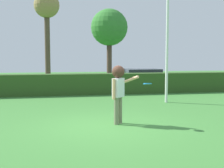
% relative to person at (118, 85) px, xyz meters
% --- Properties ---
extents(ground_plane, '(60.00, 60.00, 0.00)m').
position_rel_person_xyz_m(ground_plane, '(-0.38, -0.31, -1.20)').
color(ground_plane, '#3E7E35').
extents(person, '(0.82, 0.50, 1.81)m').
position_rel_person_xyz_m(person, '(0.00, 0.00, 0.00)').
color(person, '#75775A').
rests_on(person, ground).
extents(frisbee, '(0.25, 0.25, 0.06)m').
position_rel_person_xyz_m(frisbee, '(0.75, -0.55, 0.09)').
color(frisbee, '#268CE5').
extents(lamppost, '(0.24, 0.24, 5.64)m').
position_rel_person_xyz_m(lamppost, '(3.04, 3.85, 1.93)').
color(lamppost, silver).
rests_on(lamppost, ground).
extents(hedge_row, '(29.66, 0.90, 1.12)m').
position_rel_person_xyz_m(hedge_row, '(-0.38, 7.40, -0.64)').
color(hedge_row, '#2D4C1E').
rests_on(hedge_row, ground).
extents(parked_car_white, '(4.24, 1.88, 1.25)m').
position_rel_person_xyz_m(parked_car_white, '(3.66, 9.75, -0.51)').
color(parked_car_white, white).
rests_on(parked_car_white, ground).
extents(birch_tree, '(1.79, 1.79, 6.53)m').
position_rel_person_xyz_m(birch_tree, '(-2.30, 13.32, 4.10)').
color(birch_tree, brown).
rests_on(birch_tree, ground).
extents(oak_tree, '(2.71, 2.71, 5.52)m').
position_rel_person_xyz_m(oak_tree, '(2.18, 13.34, 2.91)').
color(oak_tree, brown).
rests_on(oak_tree, ground).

